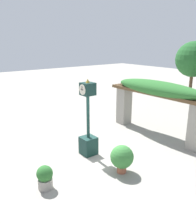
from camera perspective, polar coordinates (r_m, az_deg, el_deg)
The scene contains 5 objects.
ground_plane at distance 9.89m, azimuth -0.58°, elevation -10.30°, with size 60.00×60.00×0.00m, color gray.
pedestal_clock at distance 9.54m, azimuth -2.37°, elevation -3.71°, with size 0.59×0.59×3.12m.
pergola at distance 11.72m, azimuth 14.00°, elevation 3.89°, with size 5.65×1.22×2.69m.
potted_plant_near_left at distance 8.48m, azimuth 5.78°, elevation -10.82°, with size 0.83×0.83×1.02m.
potted_plant_near_right at distance 7.88m, azimuth -12.65°, elevation -15.00°, with size 0.52×0.52×0.78m.
Camera 1 is at (7.01, -5.34, 4.49)m, focal length 38.00 mm.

